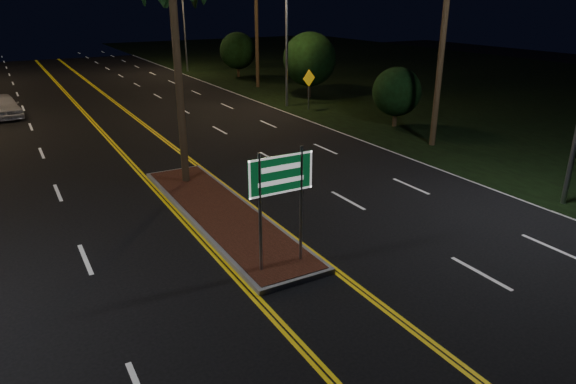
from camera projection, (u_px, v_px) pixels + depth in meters
ground at (341, 323)px, 11.53m from camera, size 120.00×120.00×0.00m
grass_right at (456, 79)px, 45.68m from camera, size 40.00×110.00×0.01m
median_island at (221, 213)px, 17.19m from camera, size 2.25×10.25×0.17m
highway_sign at (281, 186)px, 12.95m from camera, size 1.80×0.08×3.20m
streetlight_right_mid at (281, 18)px, 32.30m from camera, size 1.91×0.44×9.00m
streetlight_right_far at (180, 11)px, 48.56m from camera, size 1.91×0.44×9.00m
shrub_near at (397, 92)px, 28.44m from camera, size 2.70×2.70×3.30m
shrub_mid at (310, 59)px, 36.53m from camera, size 3.78×3.78×4.62m
shrub_far at (238, 51)px, 46.33m from camera, size 3.24×3.24×3.96m
car_near at (3, 104)px, 31.01m from camera, size 2.69×5.08×1.62m
warning_sign at (309, 84)px, 32.84m from camera, size 1.05×0.30×2.56m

